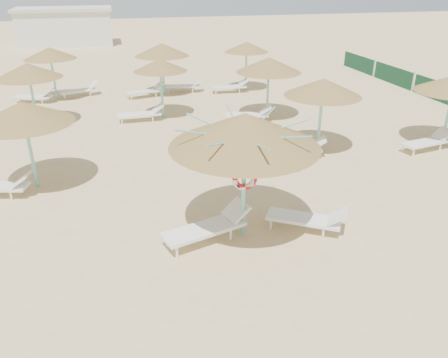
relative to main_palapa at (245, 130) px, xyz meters
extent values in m
plane|color=#D6BD82|center=(-0.49, -0.15, -2.79)|extent=(120.00, 120.00, 0.00)
cylinder|color=#72C6B8|center=(0.00, 0.00, -1.45)|extent=(0.11, 0.11, 2.68)
cone|color=olive|center=(0.00, 0.00, 0.01)|extent=(3.57, 3.57, 0.80)
cylinder|color=#72C6B8|center=(0.00, 0.00, -0.26)|extent=(0.20, 0.20, 0.12)
cylinder|color=#72C6B8|center=(0.82, 0.00, -0.03)|extent=(1.61, 0.04, 0.40)
cylinder|color=#72C6B8|center=(0.58, 0.58, -0.03)|extent=(1.17, 1.17, 0.40)
cylinder|color=#72C6B8|center=(0.00, 0.82, -0.03)|extent=(0.04, 1.61, 0.40)
cylinder|color=#72C6B8|center=(-0.58, 0.58, -0.03)|extent=(1.17, 1.17, 0.40)
cylinder|color=#72C6B8|center=(-0.82, 0.00, -0.03)|extent=(1.61, 0.04, 0.40)
cylinder|color=#72C6B8|center=(-0.58, -0.58, -0.03)|extent=(1.17, 1.17, 0.40)
cylinder|color=#72C6B8|center=(0.00, -0.82, -0.03)|extent=(0.04, 1.61, 0.40)
cylinder|color=#72C6B8|center=(0.58, -0.58, -0.03)|extent=(1.17, 1.17, 0.40)
torus|color=red|center=(0.00, -0.10, -1.17)|extent=(0.64, 0.15, 0.64)
cylinder|color=white|center=(-1.79, -0.64, -2.63)|extent=(0.07, 0.07, 0.31)
cylinder|color=white|center=(-1.95, -0.11, -2.63)|extent=(0.07, 0.07, 0.31)
cylinder|color=white|center=(-0.37, -0.21, -2.63)|extent=(0.07, 0.07, 0.31)
cylinder|color=white|center=(-0.53, 0.32, -2.63)|extent=(0.07, 0.07, 0.31)
cube|color=white|center=(-1.03, -0.12, -2.43)|extent=(2.20, 1.26, 0.09)
cube|color=white|center=(-0.14, 0.15, -2.17)|extent=(0.70, 0.79, 0.40)
cylinder|color=white|center=(0.77, 0.01, -2.65)|extent=(0.06, 0.06, 0.28)
cylinder|color=white|center=(1.04, 0.43, -2.65)|extent=(0.06, 0.06, 0.28)
cylinder|color=white|center=(1.91, -0.70, -2.65)|extent=(0.06, 0.06, 0.28)
cylinder|color=white|center=(2.17, -0.28, -2.65)|extent=(0.06, 0.06, 0.28)
cube|color=white|center=(1.58, -0.20, -2.47)|extent=(1.93, 1.53, 0.08)
cube|color=white|center=(2.29, -0.65, -2.23)|extent=(0.73, 0.76, 0.36)
cylinder|color=#72C6B8|center=(-5.47, 4.20, -1.64)|extent=(0.11, 0.11, 2.30)
cone|color=olive|center=(-5.47, 4.20, -0.39)|extent=(2.86, 2.86, 0.64)
cylinder|color=#72C6B8|center=(-5.47, 4.20, -0.64)|extent=(0.20, 0.20, 0.12)
cylinder|color=white|center=(-6.09, 3.43, -2.65)|extent=(0.06, 0.06, 0.28)
cylinder|color=white|center=(-5.97, 3.91, -2.65)|extent=(0.06, 0.06, 0.28)
cube|color=white|center=(-5.74, 3.60, -2.23)|extent=(0.62, 0.70, 0.36)
cylinder|color=#72C6B8|center=(-6.22, 10.60, -1.64)|extent=(0.11, 0.11, 2.30)
cone|color=olive|center=(-6.22, 10.60, -0.39)|extent=(2.73, 2.73, 0.62)
cylinder|color=#72C6B8|center=(-6.22, 10.60, -0.64)|extent=(0.20, 0.20, 0.12)
cylinder|color=white|center=(-6.72, 10.10, -2.65)|extent=(0.06, 0.06, 0.28)
cylinder|color=white|center=(-6.85, 10.58, -2.65)|extent=(0.06, 0.06, 0.28)
cube|color=white|center=(-7.32, 10.20, -2.47)|extent=(2.00, 1.08, 0.08)
cube|color=white|center=(-6.49, 10.42, -2.23)|extent=(0.62, 0.70, 0.36)
cylinder|color=#72C6B8|center=(-5.79, 15.02, -1.64)|extent=(0.11, 0.11, 2.30)
cone|color=olive|center=(-5.79, 15.02, -0.40)|extent=(2.60, 2.60, 0.58)
cylinder|color=#72C6B8|center=(-5.79, 15.02, -0.64)|extent=(0.20, 0.20, 0.12)
cylinder|color=white|center=(-7.73, 14.62, -2.65)|extent=(0.06, 0.06, 0.28)
cylinder|color=white|center=(-7.59, 15.09, -2.65)|extent=(0.06, 0.06, 0.28)
cylinder|color=white|center=(-6.44, 14.23, -2.65)|extent=(0.06, 0.06, 0.28)
cylinder|color=white|center=(-6.29, 14.70, -2.65)|extent=(0.06, 0.06, 0.28)
cube|color=white|center=(-6.89, 14.62, -2.47)|extent=(2.00, 1.14, 0.08)
cube|color=white|center=(-6.08, 14.38, -2.23)|extent=(0.64, 0.71, 0.36)
cylinder|color=white|center=(-5.39, 14.85, -2.65)|extent=(0.06, 0.06, 0.28)
cylinder|color=white|center=(-5.53, 15.33, -2.65)|extent=(0.06, 0.06, 0.28)
cylinder|color=white|center=(-4.09, 15.24, -2.65)|extent=(0.06, 0.06, 0.28)
cylinder|color=white|center=(-4.24, 15.72, -2.65)|extent=(0.06, 0.06, 0.28)
cube|color=white|center=(-4.69, 15.32, -2.47)|extent=(2.00, 1.14, 0.08)
cube|color=white|center=(-3.88, 15.57, -2.23)|extent=(0.64, 0.71, 0.36)
cylinder|color=#72C6B8|center=(-0.73, 10.54, -1.64)|extent=(0.11, 0.11, 2.30)
cone|color=olive|center=(-0.73, 10.54, -0.41)|extent=(2.39, 2.39, 0.54)
cylinder|color=#72C6B8|center=(-0.73, 10.54, -0.64)|extent=(0.20, 0.20, 0.12)
cylinder|color=white|center=(-2.62, 9.87, -2.65)|extent=(0.06, 0.06, 0.28)
cylinder|color=white|center=(-2.64, 10.37, -2.65)|extent=(0.06, 0.06, 0.28)
cylinder|color=white|center=(-1.27, 9.90, -2.65)|extent=(0.06, 0.06, 0.28)
cylinder|color=white|center=(-1.29, 10.40, -2.65)|extent=(0.06, 0.06, 0.28)
cube|color=white|center=(-1.83, 10.14, -2.47)|extent=(1.91, 0.67, 0.08)
cube|color=white|center=(-0.98, 10.16, -2.23)|extent=(0.50, 0.61, 0.36)
cylinder|color=#72C6B8|center=(-0.16, 14.66, -1.64)|extent=(0.11, 0.11, 2.30)
cone|color=olive|center=(-0.16, 14.66, -0.39)|extent=(2.89, 2.89, 0.65)
cylinder|color=#72C6B8|center=(-0.16, 14.66, -0.64)|extent=(0.20, 0.20, 0.12)
cylinder|color=white|center=(-1.98, 13.84, -2.65)|extent=(0.06, 0.06, 0.28)
cylinder|color=white|center=(-2.09, 14.32, -2.65)|extent=(0.06, 0.06, 0.28)
cylinder|color=white|center=(-0.66, 14.15, -2.65)|extent=(0.06, 0.06, 0.28)
cylinder|color=white|center=(-0.78, 14.63, -2.65)|extent=(0.06, 0.06, 0.28)
cube|color=white|center=(-1.26, 14.26, -2.47)|extent=(1.99, 1.04, 0.08)
cube|color=white|center=(-0.43, 14.46, -2.23)|extent=(0.61, 0.70, 0.36)
cylinder|color=white|center=(0.11, 14.90, -2.65)|extent=(0.06, 0.06, 0.28)
cylinder|color=white|center=(0.22, 15.39, -2.65)|extent=(0.06, 0.06, 0.28)
cylinder|color=white|center=(1.42, 14.60, -2.65)|extent=(0.06, 0.06, 0.28)
cylinder|color=white|center=(1.54, 15.08, -2.65)|extent=(0.06, 0.06, 0.28)
cube|color=white|center=(0.94, 14.96, -2.47)|extent=(1.99, 1.04, 0.08)
cube|color=white|center=(1.77, 14.77, -2.23)|extent=(0.61, 0.70, 0.36)
cylinder|color=#72C6B8|center=(4.40, 4.91, -1.64)|extent=(0.11, 0.11, 2.30)
cone|color=olive|center=(4.40, 4.91, -0.39)|extent=(2.76, 2.76, 0.62)
cylinder|color=#72C6B8|center=(4.40, 4.91, -0.64)|extent=(0.20, 0.20, 0.12)
cylinder|color=white|center=(2.46, 4.50, -2.65)|extent=(0.06, 0.06, 0.28)
cylinder|color=white|center=(2.60, 4.98, -2.65)|extent=(0.06, 0.06, 0.28)
cylinder|color=white|center=(3.75, 4.12, -2.65)|extent=(0.06, 0.06, 0.28)
cylinder|color=white|center=(3.89, 4.60, -2.65)|extent=(0.06, 0.06, 0.28)
cube|color=white|center=(3.30, 4.51, -2.47)|extent=(2.00, 1.13, 0.08)
cube|color=white|center=(4.11, 4.28, -2.23)|extent=(0.63, 0.71, 0.36)
cylinder|color=#72C6B8|center=(3.92, 9.30, -1.64)|extent=(0.11, 0.11, 2.30)
cone|color=olive|center=(3.92, 9.30, -0.39)|extent=(2.89, 2.89, 0.65)
cylinder|color=#72C6B8|center=(3.92, 9.30, -0.64)|extent=(0.20, 0.20, 0.12)
cylinder|color=white|center=(1.98, 8.85, -2.65)|extent=(0.06, 0.06, 0.28)
cylinder|color=white|center=(2.10, 9.33, -2.65)|extent=(0.06, 0.06, 0.28)
cylinder|color=white|center=(3.29, 8.52, -2.65)|extent=(0.06, 0.06, 0.28)
cylinder|color=white|center=(3.41, 9.01, -2.65)|extent=(0.06, 0.06, 0.28)
cube|color=white|center=(2.82, 8.90, -2.47)|extent=(1.99, 1.06, 0.08)
cube|color=white|center=(3.64, 8.69, -2.23)|extent=(0.61, 0.70, 0.36)
cylinder|color=#72C6B8|center=(4.49, 14.56, -1.64)|extent=(0.11, 0.11, 2.30)
cone|color=olive|center=(4.49, 14.56, -0.40)|extent=(2.42, 2.42, 0.54)
cylinder|color=#72C6B8|center=(4.49, 14.56, -0.64)|extent=(0.20, 0.20, 0.12)
cylinder|color=white|center=(2.59, 13.93, -2.65)|extent=(0.06, 0.06, 0.28)
cylinder|color=white|center=(2.60, 14.43, -2.65)|extent=(0.06, 0.06, 0.28)
cylinder|color=white|center=(3.94, 13.90, -2.65)|extent=(0.06, 0.06, 0.28)
cylinder|color=white|center=(3.95, 14.40, -2.65)|extent=(0.06, 0.06, 0.28)
cube|color=white|center=(3.39, 14.16, -2.47)|extent=(1.91, 0.66, 0.08)
cube|color=white|center=(4.24, 14.14, -2.23)|extent=(0.50, 0.61, 0.36)
cylinder|color=#72C6B8|center=(9.36, 4.25, -1.64)|extent=(0.11, 0.11, 2.30)
cylinder|color=white|center=(7.52, 3.46, -2.65)|extent=(0.06, 0.06, 0.28)
cylinder|color=white|center=(7.43, 3.95, -2.65)|extent=(0.06, 0.06, 0.28)
cylinder|color=white|center=(8.85, 3.70, -2.65)|extent=(0.06, 0.06, 0.28)
cylinder|color=white|center=(8.76, 4.20, -2.65)|extent=(0.06, 0.06, 0.28)
cube|color=white|center=(8.26, 3.85, -2.47)|extent=(1.98, 0.95, 0.08)
cube|color=white|center=(9.10, 4.00, -2.23)|extent=(0.58, 0.68, 0.36)
cube|color=silver|center=(-6.49, 34.85, -1.29)|extent=(8.00, 4.00, 3.00)
cube|color=beige|center=(-6.49, 34.85, 0.34)|extent=(8.40, 4.40, 0.25)
cube|color=#1C5438|center=(13.51, 9.85, -2.29)|extent=(0.08, 3.80, 1.00)
cube|color=#1C5438|center=(13.51, 13.85, -2.29)|extent=(0.08, 3.80, 1.00)
cylinder|color=#72C6B8|center=(13.51, 11.95, -2.24)|extent=(0.08, 0.08, 1.10)
cube|color=#1C5438|center=(13.51, 17.85, -2.29)|extent=(0.08, 3.80, 1.00)
cylinder|color=#72C6B8|center=(13.51, 15.95, -2.24)|extent=(0.08, 0.08, 1.10)
camera|label=1|loc=(-2.82, -9.14, 3.29)|focal=35.00mm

